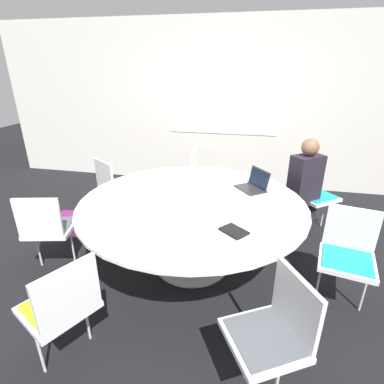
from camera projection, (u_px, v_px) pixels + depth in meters
ground_plane at (192, 263)px, 3.25m from camera, size 16.00×16.00×0.00m
wall_back at (224, 106)px, 4.98m from camera, size 8.00×0.07×2.70m
conference_table at (192, 210)px, 2.99m from camera, size 2.23×2.23×0.74m
chair_0 at (313, 190)px, 3.79m from camera, size 0.61×0.60×0.87m
chair_1 at (203, 174)px, 4.35m from camera, size 0.44×0.46×0.87m
chair_2 at (114, 184)px, 3.96m from camera, size 0.60×0.60×0.87m
chair_3 at (47, 225)px, 2.95m from camera, size 0.52×0.51×0.87m
chair_4 at (62, 303)px, 1.99m from camera, size 0.58×0.58×0.87m
chair_5 at (274, 328)px, 1.80m from camera, size 0.58×0.59×0.87m
chair_6 at (348, 251)px, 2.55m from camera, size 0.52×0.50×0.87m
person_0 at (306, 181)px, 3.55m from camera, size 0.42×0.39×1.22m
laptop at (254, 184)px, 3.23m from camera, size 0.38×0.39×0.21m
spiral_notebook at (234, 231)px, 2.41m from camera, size 0.26×0.25×0.02m
handbag at (75, 224)px, 3.77m from camera, size 0.36×0.16×0.28m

